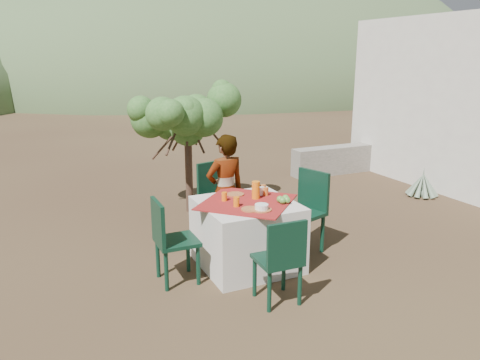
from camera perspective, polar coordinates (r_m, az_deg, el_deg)
name	(u,v)px	position (r m, az deg, el deg)	size (l,w,h in m)	color
ground	(277,270)	(5.35, 4.52, -10.90)	(160.00, 160.00, 0.00)	#362318
table	(247,234)	(5.31, 0.84, -6.57)	(1.30, 1.30, 0.76)	white
chair_far	(217,194)	(6.24, -2.87, -1.77)	(0.55, 0.55, 0.96)	black
chair_near	(281,258)	(4.48, 5.03, -9.41)	(0.41, 0.41, 0.87)	black
chair_left	(169,237)	(4.93, -8.60, -6.94)	(0.43, 0.43, 0.91)	black
chair_right	(306,207)	(5.72, 8.09, -3.31)	(0.57, 0.57, 0.99)	black
person	(225,191)	(5.77, -1.79, -1.35)	(0.52, 0.34, 1.42)	#8C6651
shrub_tree	(190,123)	(7.03, -6.14, 6.93)	(1.46, 1.43, 1.71)	#4C3226
agave	(422,185)	(8.52, 21.35, -0.60)	(0.53, 0.53, 0.57)	slate
stone_wall	(350,158)	(9.87, 13.24, 2.59)	(2.60, 0.35, 0.55)	gray
hill_near_right	(198,82)	(42.74, -5.17, 11.85)	(48.00, 48.00, 20.00)	#324828
hill_far_center	(3,78)	(56.25, -26.93, 11.07)	(60.00, 60.00, 24.00)	slate
hill_far_right	(294,74)	(58.71, 6.59, 12.66)	(36.00, 36.00, 14.00)	slate
plate_far	(235,194)	(5.42, -0.56, -1.75)	(0.20, 0.20, 0.01)	brown
plate_near	(250,209)	(4.91, 1.29, -3.59)	(0.20, 0.20, 0.01)	brown
glass_far	(224,197)	(5.20, -1.92, -2.03)	(0.06, 0.06, 0.10)	orange
glass_near	(236,202)	(5.00, -0.44, -2.67)	(0.06, 0.06, 0.10)	orange
juice_pitcher	(256,190)	(5.27, 1.94, -1.22)	(0.09, 0.09, 0.20)	orange
bowl_plate	(262,210)	(4.90, 2.64, -3.63)	(0.22, 0.22, 0.01)	brown
white_bowl	(262,207)	(4.89, 2.65, -3.27)	(0.14, 0.14, 0.05)	white
jar_left	(266,191)	(5.40, 3.18, -1.40)	(0.06, 0.06, 0.09)	#CA6323
jar_right	(263,189)	(5.50, 2.87, -1.07)	(0.06, 0.06, 0.10)	#CA6323
napkin_holder	(261,191)	(5.41, 2.60, -1.36)	(0.08, 0.04, 0.10)	white
fruit_cluster	(284,199)	(5.15, 5.35, -2.37)	(0.15, 0.14, 0.08)	#549837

